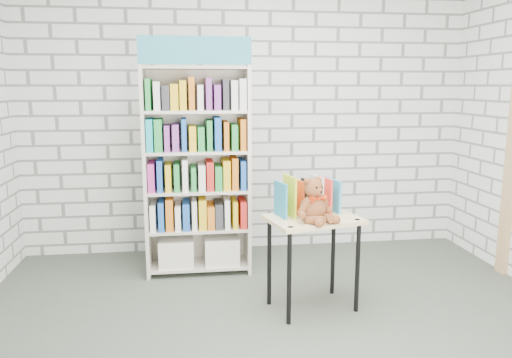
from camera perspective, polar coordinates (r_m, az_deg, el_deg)
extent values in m
plane|color=#3F463B|center=(3.55, 2.99, -17.80)|extent=(4.50, 4.50, 0.00)
cube|color=silver|center=(5.11, -1.02, 7.38)|extent=(4.50, 0.02, 2.80)
cube|color=silver|center=(1.25, 20.78, -3.30)|extent=(4.50, 0.02, 2.80)
cube|color=beige|center=(4.49, -12.44, 0.66)|extent=(0.03, 0.36, 1.86)
cube|color=beige|center=(4.51, -0.99, 0.94)|extent=(0.03, 0.36, 1.86)
cube|color=beige|center=(4.65, -6.75, 1.16)|extent=(0.93, 0.02, 1.86)
cube|color=teal|center=(4.25, -6.97, 14.40)|extent=(0.93, 0.02, 0.23)
cube|color=beige|center=(4.70, -6.48, -9.67)|extent=(0.87, 0.34, 0.03)
cube|color=beige|center=(4.59, -6.57, -5.56)|extent=(0.87, 0.34, 0.03)
cube|color=beige|center=(4.51, -6.66, -1.26)|extent=(0.87, 0.34, 0.03)
cube|color=beige|center=(4.45, -6.76, 3.17)|extent=(0.87, 0.34, 0.03)
cube|color=beige|center=(4.42, -6.86, 7.69)|extent=(0.87, 0.34, 0.03)
cube|color=beige|center=(4.42, -6.97, 12.51)|extent=(0.87, 0.34, 0.03)
cube|color=silver|center=(4.66, -9.08, -8.15)|extent=(0.31, 0.30, 0.25)
cube|color=silver|center=(4.67, -3.95, -8.02)|extent=(0.31, 0.30, 0.25)
cube|color=red|center=(4.55, -6.60, -3.94)|extent=(0.87, 0.30, 0.25)
cube|color=yellow|center=(4.47, -6.70, 0.43)|extent=(0.87, 0.30, 0.25)
cube|color=blue|center=(4.43, -6.79, 4.91)|extent=(0.87, 0.30, 0.25)
cube|color=green|center=(4.41, -6.90, 9.46)|extent=(0.87, 0.30, 0.25)
cube|color=#DAC383|center=(3.76, 6.60, -4.60)|extent=(0.76, 0.61, 0.03)
cylinder|color=black|center=(3.60, 3.81, -11.29)|extent=(0.03, 0.03, 0.69)
cylinder|color=black|center=(3.91, 1.52, -9.48)|extent=(0.03, 0.03, 0.69)
cylinder|color=black|center=(3.86, 11.52, -9.94)|extent=(0.03, 0.03, 0.69)
cylinder|color=black|center=(4.15, 8.80, -8.39)|extent=(0.03, 0.03, 0.69)
cylinder|color=black|center=(3.50, 3.96, -5.54)|extent=(0.05, 0.05, 0.01)
cylinder|color=black|center=(3.75, 11.51, -4.59)|extent=(0.05, 0.05, 0.01)
cube|color=teal|center=(3.72, 2.80, -2.27)|extent=(0.06, 0.20, 0.28)
cube|color=#CFE023|center=(3.75, 3.85, -2.17)|extent=(0.06, 0.20, 0.28)
cube|color=#EC4E19|center=(3.79, 4.88, -2.08)|extent=(0.06, 0.20, 0.28)
cube|color=black|center=(3.82, 5.89, -1.98)|extent=(0.06, 0.20, 0.28)
cube|color=white|center=(3.85, 6.89, -1.89)|extent=(0.06, 0.20, 0.28)
cube|color=red|center=(3.89, 7.86, -1.80)|extent=(0.06, 0.20, 0.28)
cube|color=teal|center=(3.93, 8.82, -1.71)|extent=(0.06, 0.20, 0.28)
ellipsoid|color=maroon|center=(3.64, 6.53, -3.31)|extent=(0.19, 0.16, 0.19)
sphere|color=maroon|center=(3.61, 6.62, -1.07)|extent=(0.14, 0.14, 0.14)
sphere|color=maroon|center=(3.57, 5.89, -0.26)|extent=(0.05, 0.05, 0.05)
sphere|color=maroon|center=(3.64, 7.11, -0.10)|extent=(0.05, 0.05, 0.05)
sphere|color=maroon|center=(3.57, 7.19, -1.50)|extent=(0.05, 0.05, 0.05)
sphere|color=black|center=(3.55, 6.92, -0.97)|extent=(0.02, 0.02, 0.02)
sphere|color=black|center=(3.58, 7.50, -0.89)|extent=(0.02, 0.02, 0.02)
sphere|color=black|center=(3.55, 7.45, -1.50)|extent=(0.02, 0.02, 0.02)
cylinder|color=maroon|center=(3.56, 5.55, -3.15)|extent=(0.11, 0.07, 0.14)
cylinder|color=maroon|center=(3.68, 7.86, -2.74)|extent=(0.09, 0.11, 0.14)
sphere|color=maroon|center=(3.55, 5.33, -4.11)|extent=(0.05, 0.05, 0.05)
sphere|color=maroon|center=(3.70, 8.30, -3.55)|extent=(0.05, 0.05, 0.05)
cylinder|color=maroon|center=(3.55, 6.83, -4.66)|extent=(0.14, 0.14, 0.08)
cylinder|color=maroon|center=(3.62, 8.15, -4.40)|extent=(0.08, 0.15, 0.08)
sphere|color=maroon|center=(3.49, 7.23, -5.02)|extent=(0.07, 0.07, 0.07)
sphere|color=maroon|center=(3.59, 9.11, -4.62)|extent=(0.07, 0.07, 0.07)
cone|color=#BB2E0B|center=(3.56, 6.75, -2.27)|extent=(0.07, 0.07, 0.05)
cone|color=#BB2E0B|center=(3.60, 7.53, -2.14)|extent=(0.07, 0.07, 0.05)
sphere|color=#BB2E0B|center=(3.58, 7.17, -2.22)|extent=(0.03, 0.03, 0.03)
cube|color=tan|center=(4.94, 27.16, 2.03)|extent=(0.05, 0.12, 2.10)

